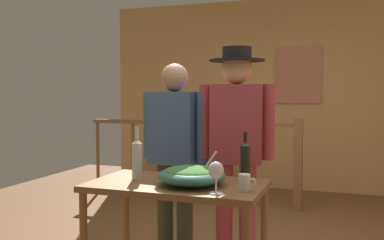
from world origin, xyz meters
The scene contains 13 objects.
back_wall centered at (0.00, 2.95, 1.36)m, with size 5.26×0.10×2.72m, color tan.
framed_picture centered at (0.19, 2.89, 1.63)m, with size 0.63×0.03×0.80m, color #B76B52.
stair_railing centered at (-0.58, 1.79, 0.66)m, with size 2.78×0.10×1.07m.
tv_console centered at (-1.24, 2.60, 0.27)m, with size 0.90×0.40×0.54m, color #38281E.
flat_screen_tv centered at (-1.24, 2.57, 0.77)m, with size 0.48×0.12×0.38m.
serving_table centered at (-0.22, -0.76, 0.69)m, with size 1.13×0.65×0.79m.
salad_bowl centered at (-0.10, -0.80, 0.86)m, with size 0.43×0.43×0.22m.
wine_glass centered at (0.12, -0.99, 0.92)m, with size 0.09×0.09×0.19m.
wine_bottle_clear centered at (-0.51, -0.75, 0.94)m, with size 0.07×0.07×0.36m.
wine_bottle_dark centered at (0.19, -0.55, 0.93)m, with size 0.07×0.07×0.33m.
mug_white centered at (0.26, -0.85, 0.84)m, with size 0.11×0.07×0.10m.
person_standing_left centered at (-0.47, -0.16, 0.95)m, with size 0.57×0.27×1.61m.
person_standing_right centered at (0.04, -0.16, 1.03)m, with size 0.57×0.42×1.72m.
Camera 1 is at (0.81, -3.37, 1.37)m, focal length 40.61 mm.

